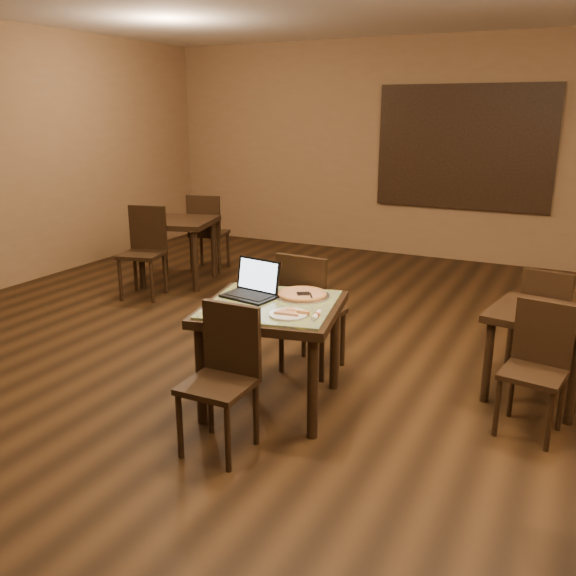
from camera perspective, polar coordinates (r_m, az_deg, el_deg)
The scene contains 19 objects.
ground at distance 4.63m, azimuth -3.78°, elevation -9.85°, with size 10.00×10.00×0.00m, color black.
wall_back at distance 8.85m, azimuth 12.89°, elevation 12.46°, with size 8.00×0.02×3.00m, color brown.
mural at distance 8.70m, azimuth 16.11°, elevation 12.51°, with size 2.34×0.05×1.64m.
tiled_table at distance 4.22m, azimuth -1.55°, elevation -2.76°, with size 1.09×1.09×0.76m.
chair_main_near at distance 3.77m, azimuth -6.00°, elevation -7.61°, with size 0.40×0.40×0.91m.
chair_main_far at distance 4.78m, azimuth 1.84°, elevation -1.76°, with size 0.46×0.46×0.99m.
laptop at distance 4.35m, azimuth -3.23°, elevation 0.14°, with size 0.40×0.34×0.25m.
plate at distance 3.94m, azimuth 0.04°, elevation -2.48°, with size 0.25×0.25×0.01m, color white.
pizza_slice at distance 3.93m, azimuth 0.04°, elevation -2.27°, with size 0.19×0.19×0.02m, color beige, non-canonical shape.
pizza_pan at distance 4.34m, azimuth 1.32°, elevation -0.73°, with size 0.40×0.40×0.01m, color silver.
pizza_whole at distance 4.33m, azimuth 1.33°, elevation -0.55°, with size 0.35×0.35×0.02m.
spatula at distance 4.31m, azimuth 1.45°, elevation -0.55°, with size 0.09×0.22×0.01m, color silver.
napkin_roll at distance 3.90m, azimuth 2.67°, elevation -2.56°, with size 0.05×0.15×0.04m.
other_table_a at distance 4.72m, azimuth 22.77°, elevation -3.34°, with size 0.81×0.81×0.67m.
other_table_a_chair_near at distance 4.27m, azimuth 22.30°, elevation -6.29°, with size 0.43×0.43×0.86m.
other_table_a_chair_far at distance 5.22m, azimuth 23.00°, elevation -2.32°, with size 0.43×0.43×0.86m.
other_table_b at distance 7.46m, azimuth -10.29°, elevation 5.33°, with size 1.01×1.01×0.78m.
other_table_b_chair_near at distance 7.04m, azimuth -13.25°, elevation 3.85°, with size 0.53×0.53×1.01m.
other_table_b_chair_far at distance 7.93m, azimuth -7.60°, elevation 5.53°, with size 0.53×0.53×1.01m.
Camera 1 is at (2.12, -3.57, 2.04)m, focal length 38.00 mm.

